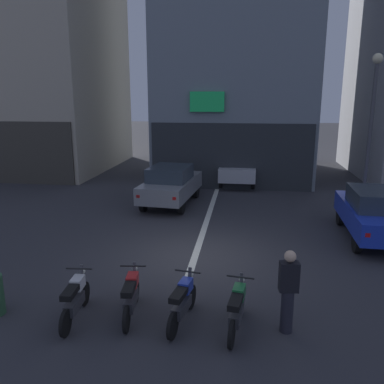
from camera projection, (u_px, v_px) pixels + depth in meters
The scene contains 12 objects.
ground_plane at pixel (195, 257), 11.25m from camera, with size 120.00×120.00×0.00m, color #333338.
lane_centre_line at pixel (213, 202), 17.02m from camera, with size 0.20×18.00×0.01m, color silver.
building_mid_block at pixel (237, 43), 22.19m from camera, with size 8.06×9.61×14.76m.
car_grey_crossing_near at pixel (171, 184), 16.48m from camera, with size 2.14×4.25×1.64m.
car_blue_parked_kerbside at pixel (376, 212), 12.42m from camera, with size 1.91×4.16×1.64m.
car_silver_down_street at pixel (238, 167), 20.52m from camera, with size 1.80×4.12×1.64m.
street_lamp at pixel (371, 119), 14.17m from camera, with size 0.36×0.36×5.89m.
motorcycle_white_row_leftmost at pixel (75, 298), 8.01m from camera, with size 0.55×1.67×0.98m.
motorcycle_red_row_left_mid at pixel (131, 295), 8.14m from camera, with size 0.55×1.67×0.98m.
motorcycle_blue_row_centre at pixel (183, 301), 7.89m from camera, with size 0.55×1.66×0.98m.
motorcycle_green_row_right_mid at pixel (237, 308), 7.64m from camera, with size 0.55×1.66×0.98m.
person_by_motorcycles at pixel (288, 291), 7.48m from camera, with size 0.38×0.26×1.67m.
Camera 1 is at (1.35, -10.41, 4.45)m, focal length 36.99 mm.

